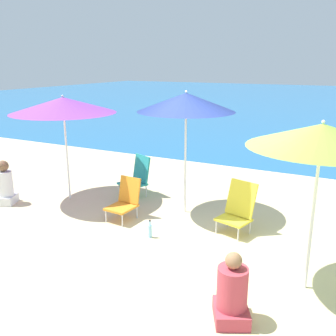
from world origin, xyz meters
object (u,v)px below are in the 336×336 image
(person_seated_near, at_px, (5,186))
(water_bottle, at_px, (150,231))
(person_seated_far, at_px, (232,294))
(beach_umbrella_navy, at_px, (186,102))
(beach_umbrella_purple, at_px, (63,105))
(beach_chair_teal, at_px, (137,176))
(beach_chair_orange, at_px, (125,199))
(beach_umbrella_lime, at_px, (322,136))
(beach_chair_yellow, at_px, (238,208))

(person_seated_near, distance_m, water_bottle, 3.24)
(water_bottle, bearing_deg, person_seated_far, -36.98)
(beach_umbrella_navy, bearing_deg, beach_umbrella_purple, -169.90)
(beach_chair_teal, xyz_separation_m, person_seated_far, (2.94, -2.89, -0.10))
(beach_umbrella_purple, height_order, person_seated_near, beach_umbrella_purple)
(beach_umbrella_navy, distance_m, beach_chair_orange, 1.98)
(water_bottle, bearing_deg, beach_umbrella_purple, 161.22)
(beach_chair_teal, bearing_deg, person_seated_near, -117.91)
(beach_umbrella_navy, distance_m, beach_chair_teal, 2.05)
(beach_umbrella_lime, height_order, person_seated_near, beach_umbrella_lime)
(beach_chair_teal, relative_size, water_bottle, 2.85)
(beach_chair_yellow, xyz_separation_m, water_bottle, (-1.15, -0.84, -0.29))
(beach_umbrella_purple, bearing_deg, person_seated_far, -27.35)
(beach_umbrella_purple, relative_size, beach_chair_yellow, 2.51)
(beach_umbrella_navy, height_order, beach_umbrella_lime, beach_umbrella_navy)
(beach_umbrella_lime, relative_size, person_seated_far, 2.59)
(beach_umbrella_purple, height_order, beach_chair_yellow, beach_umbrella_purple)
(beach_chair_teal, relative_size, beach_chair_orange, 1.16)
(beach_umbrella_lime, relative_size, beach_chair_yellow, 2.50)
(beach_umbrella_purple, relative_size, beach_umbrella_navy, 0.94)
(person_seated_near, relative_size, person_seated_far, 1.09)
(beach_umbrella_lime, distance_m, beach_chair_teal, 4.30)
(beach_chair_teal, relative_size, beach_chair_yellow, 1.01)
(beach_chair_teal, bearing_deg, beach_umbrella_purple, -120.07)
(beach_umbrella_navy, bearing_deg, person_seated_near, -160.03)
(water_bottle, bearing_deg, beach_chair_teal, 127.24)
(beach_umbrella_navy, relative_size, beach_chair_orange, 3.08)
(beach_chair_orange, xyz_separation_m, person_seated_far, (2.51, -1.78, -0.03))
(beach_chair_orange, height_order, water_bottle, beach_chair_orange)
(beach_umbrella_lime, xyz_separation_m, person_seated_near, (-5.60, 0.34, -1.52))
(beach_chair_yellow, distance_m, water_bottle, 1.45)
(beach_umbrella_navy, distance_m, beach_umbrella_lime, 2.78)
(beach_umbrella_purple, xyz_separation_m, water_bottle, (2.32, -0.79, -1.76))
(beach_chair_yellow, bearing_deg, person_seated_near, -153.93)
(beach_chair_yellow, relative_size, beach_chair_orange, 1.15)
(beach_umbrella_navy, relative_size, beach_chair_yellow, 2.67)
(beach_umbrella_purple, distance_m, beach_umbrella_lime, 4.81)
(beach_umbrella_navy, height_order, beach_chair_teal, beach_umbrella_navy)
(beach_chair_teal, distance_m, person_seated_near, 2.56)
(beach_umbrella_purple, xyz_separation_m, person_seated_far, (4.06, -2.10, -1.56))
(water_bottle, bearing_deg, beach_umbrella_lime, -7.73)
(beach_umbrella_lime, distance_m, beach_chair_orange, 3.58)
(beach_umbrella_purple, distance_m, beach_chair_teal, 2.00)
(beach_umbrella_purple, height_order, beach_umbrella_navy, beach_umbrella_navy)
(water_bottle, bearing_deg, beach_chair_orange, 148.32)
(beach_chair_teal, height_order, person_seated_far, beach_chair_teal)
(beach_chair_yellow, height_order, person_seated_far, beach_chair_yellow)
(beach_umbrella_lime, xyz_separation_m, water_bottle, (-2.37, 0.32, -1.77))
(person_seated_far, bearing_deg, beach_chair_yellow, 79.30)
(beach_umbrella_purple, bearing_deg, beach_chair_orange, -11.50)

